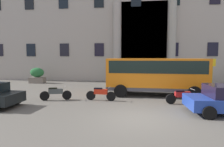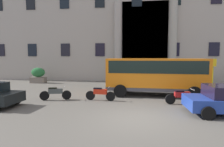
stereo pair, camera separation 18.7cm
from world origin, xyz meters
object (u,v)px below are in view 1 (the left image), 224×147
at_px(motorcycle_far_end, 55,93).
at_px(motorcycle_near_kerb, 182,96).
at_px(scooter_by_planter, 100,93).
at_px(hedge_planter_entrance_right, 116,79).
at_px(hedge_planter_west, 37,76).
at_px(orange_minibus, 156,73).
at_px(bus_stop_sign, 212,72).

bearing_deg(motorcycle_far_end, motorcycle_near_kerb, -17.28).
bearing_deg(scooter_by_planter, motorcycle_far_end, -171.02).
relative_size(hedge_planter_entrance_right, hedge_planter_west, 0.86).
xyz_separation_m(motorcycle_near_kerb, scooter_by_planter, (-5.01, 0.36, -0.00)).
distance_m(hedge_planter_entrance_right, motorcycle_near_kerb, 8.52).
bearing_deg(motorcycle_far_end, orange_minibus, 2.94).
bearing_deg(motorcycle_near_kerb, scooter_by_planter, 167.30).
height_order(hedge_planter_west, motorcycle_near_kerb, hedge_planter_west).
relative_size(motorcycle_far_end, scooter_by_planter, 1.00).
height_order(orange_minibus, scooter_by_planter, orange_minibus).
xyz_separation_m(orange_minibus, hedge_planter_entrance_right, (-3.33, 4.71, -0.98)).
bearing_deg(hedge_planter_entrance_right, scooter_by_planter, -93.41).
relative_size(orange_minibus, scooter_by_planter, 3.62).
bearing_deg(hedge_planter_west, scooter_by_planter, -42.12).
distance_m(hedge_planter_entrance_right, hedge_planter_west, 8.51).
height_order(bus_stop_sign, motorcycle_near_kerb, bus_stop_sign).
height_order(orange_minibus, bus_stop_sign, orange_minibus).
height_order(hedge_planter_entrance_right, motorcycle_near_kerb, hedge_planter_entrance_right).
height_order(bus_stop_sign, scooter_by_planter, bus_stop_sign).
height_order(hedge_planter_west, motorcycle_far_end, hedge_planter_west).
xyz_separation_m(hedge_planter_west, motorcycle_near_kerb, (13.09, -7.67, -0.34)).
distance_m(orange_minibus, bus_stop_sign, 4.87).
bearing_deg(bus_stop_sign, motorcycle_near_kerb, -128.84).
xyz_separation_m(hedge_planter_entrance_right, hedge_planter_west, (-8.49, 0.50, 0.17)).
bearing_deg(hedge_planter_entrance_right, motorcycle_far_end, -115.45).
height_order(bus_stop_sign, hedge_planter_west, bus_stop_sign).
relative_size(motorcycle_near_kerb, scooter_by_planter, 1.04).
distance_m(motorcycle_far_end, motorcycle_near_kerb, 7.94).
relative_size(orange_minibus, hedge_planter_west, 4.27).
distance_m(orange_minibus, hedge_planter_entrance_right, 5.85).
bearing_deg(bus_stop_sign, orange_minibus, -160.17).
height_order(orange_minibus, motorcycle_near_kerb, orange_minibus).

